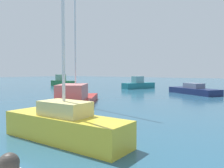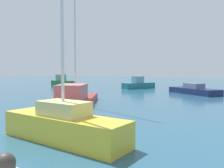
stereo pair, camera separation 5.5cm
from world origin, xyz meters
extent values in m
plane|color=#285670|center=(15.00, 20.00, 0.00)|extent=(160.00, 160.00, 0.00)
sphere|color=#38332D|center=(1.59, -1.75, 1.57)|extent=(0.26, 0.26, 0.26)
cube|color=gold|center=(6.10, 2.33, 0.50)|extent=(1.67, 5.62, 1.00)
cube|color=#DFCD77|center=(6.10, 2.28, 1.28)|extent=(1.20, 2.03, 0.56)
cylinder|color=silver|center=(6.10, 2.33, 4.44)|extent=(0.12, 0.12, 6.89)
cube|color=#28703D|center=(29.24, 28.77, 0.49)|extent=(1.85, 5.21, 0.97)
cube|color=gray|center=(29.26, 29.38, 1.54)|extent=(1.37, 1.58, 1.14)
cylinder|color=silver|center=(29.24, 28.77, 3.61)|extent=(0.12, 0.12, 5.27)
cube|color=#1E707A|center=(31.92, 14.01, 0.45)|extent=(5.75, 3.43, 0.90)
cube|color=#6B9CA2|center=(31.75, 14.07, 1.42)|extent=(1.92, 1.65, 1.03)
cube|color=#19234C|center=(28.06, 4.16, 0.35)|extent=(5.25, 6.90, 0.70)
cube|color=slate|center=(28.07, 4.18, 1.00)|extent=(2.34, 2.64, 0.59)
cube|color=#B22823|center=(13.18, 8.94, 0.27)|extent=(8.65, 7.03, 0.55)
cube|color=#C4716E|center=(12.18, 8.26, 1.14)|extent=(3.51, 3.25, 1.19)
cylinder|color=silver|center=(13.18, 8.94, 7.46)|extent=(0.12, 0.12, 13.82)
cylinder|color=silver|center=(14.47, 9.81, 1.45)|extent=(2.56, 1.77, 0.08)
camera|label=1|loc=(0.11, -4.46, 2.71)|focal=37.05mm
camera|label=2|loc=(0.14, -4.51, 2.71)|focal=37.05mm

